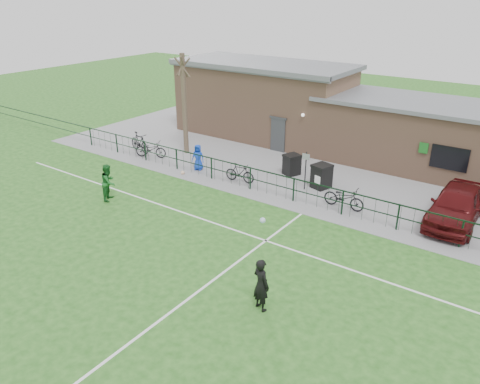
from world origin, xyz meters
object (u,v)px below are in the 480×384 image
Objects in this scene: bare_tree at (184,105)px; wheelie_bin_right at (321,177)px; ball_ground at (183,173)px; car_maroon at (457,205)px; sign_post at (305,171)px; bicycle_c at (151,149)px; bicycle_b at (139,142)px; spectator_child at (198,157)px; bicycle_d at (240,173)px; outfield_player at (109,182)px; bicycle_e at (344,198)px; wheelie_bin_left at (292,165)px.

bare_tree is 5.16× the size of wheelie_bin_right.
car_maroon is at bearing 10.75° from ball_ground.
sign_post is 9.97m from bicycle_c.
bicycle_c reaches higher than ball_ground.
spectator_child is (4.99, -0.28, 0.12)m from bicycle_b.
car_maroon is at bearing -87.68° from bicycle_d.
bicycle_d is at bearing -63.80° from outfield_player.
sign_post is (8.77, -0.93, -1.98)m from bare_tree.
car_maroon is at bearing -71.59° from bicycle_b.
bicycle_b is 1.22× the size of bicycle_d.
car_maroon is at bearing -108.06° from bicycle_c.
outfield_player is at bearing 120.37° from bicycle_e.
bicycle_e is (4.09, -2.33, -0.01)m from wheelie_bin_left.
ball_ground is (0.66, 4.49, -0.79)m from outfield_player.
bicycle_d is (5.51, -2.02, -2.48)m from bare_tree.
car_maroon reaches higher than bicycle_b.
bicycle_e is at bearing -112.84° from bicycle_c.
wheelie_bin_right is at bearing 50.33° from sign_post.
car_maroon reaches higher than spectator_child.
wheelie_bin_right is at bearing -104.15° from bicycle_c.
ball_ground is (3.45, -1.01, -0.42)m from bicycle_c.
car_maroon reaches higher than bicycle_d.
bicycle_d is at bearing 16.07° from ball_ground.
bare_tree is 5.68× the size of wheelie_bin_left.
sign_post is at bearing -107.57° from bicycle_c.
bare_tree reaches higher than bicycle_e.
bicycle_d is 6.65m from outfield_player.
wheelie_bin_left is at bearing 35.12° from ball_ground.
outfield_player is 8.66× the size of ball_ground.
bare_tree is 1.23× the size of car_maroon.
bare_tree is 3.00× the size of sign_post.
bicycle_e is at bearing -162.66° from car_maroon.
wheelie_bin_left reaches higher than bicycle_c.
bicycle_b is at bearing 157.84° from spectator_child.
bicycle_d is (7.94, -0.41, -0.11)m from bicycle_b.
ball_ground is (2.31, -2.94, -2.90)m from bare_tree.
bicycle_e is (12.42, 0.10, 0.02)m from bicycle_c.
wheelie_bin_right is 5.64× the size of ball_ground.
car_maroon is at bearing 4.56° from sign_post.
outfield_player reaches higher than car_maroon.
wheelie_bin_right is 10.53m from outfield_player.
bicycle_b is 13.72m from bicycle_e.
bicycle_c is 12.42m from bicycle_e.
sign_post is (1.57, -1.43, 0.47)m from wheelie_bin_left.
wheelie_bin_right is 0.70× the size of bicycle_d.
bicycle_c is 3.61m from ball_ground.
sign_post is at bearing -78.39° from bicycle_d.
outfield_player is at bearing -118.17° from spectator_child.
bicycle_c is 1.07× the size of outfield_player.
bicycle_d is (-10.31, -1.64, -0.33)m from car_maroon.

